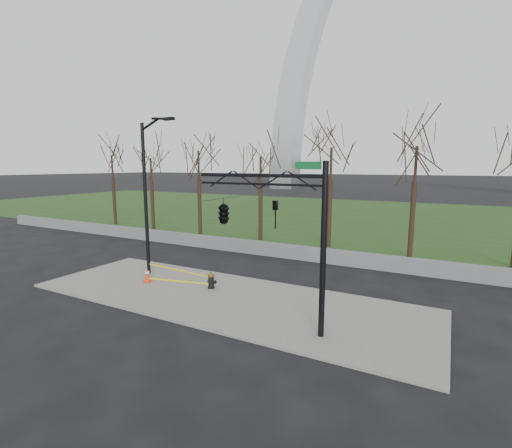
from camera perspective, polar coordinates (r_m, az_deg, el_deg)
The scene contains 11 objects.
ground at distance 16.65m, azimuth -5.28°, elevation -11.50°, with size 500.00×500.00×0.00m, color black.
sidewalk at distance 16.63m, azimuth -5.29°, elevation -11.34°, with size 18.00×6.00×0.10m, color slate.
grass_strip at distance 44.22m, azimuth 16.66°, elevation 1.12°, with size 120.00×40.00×0.06m, color #213915.
guardrail at distance 23.32m, azimuth 5.62°, elevation -4.35°, with size 60.00×0.30×0.90m, color #59595B.
gateway_arch at distance 92.33m, azimuth 23.95°, elevation 25.10°, with size 66.00×6.00×65.00m, color silver, non-canonical shape.
tree_row at distance 27.09m, azimuth 5.70°, elevation 5.14°, with size 42.62×4.00×8.01m.
fire_hydrant at distance 17.60m, azimuth -6.99°, elevation -8.76°, with size 0.49×0.33×0.81m.
traffic_cone at distance 19.16m, azimuth -16.60°, elevation -7.65°, with size 0.44×0.44×0.71m.
street_light at distance 19.79m, azimuth -16.52°, elevation 5.38°, with size 2.39×0.46×8.21m.
traffic_signal_mast at distance 13.48m, azimuth -2.43°, elevation 1.85°, with size 5.10×2.50×6.00m.
caution_tape at distance 18.73m, azimuth -12.06°, elevation -7.76°, with size 4.38×1.16×0.42m.
Camera 1 is at (8.66, -12.97, 5.83)m, focal length 25.64 mm.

